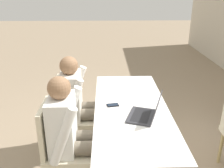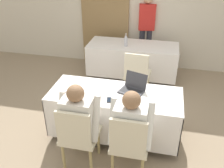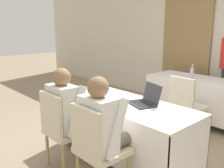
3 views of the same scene
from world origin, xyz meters
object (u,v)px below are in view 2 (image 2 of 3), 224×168
cell_phone (110,100)px  water_bottle (126,40)px  person_red_shirt (146,27)px  person_white_shirt (131,126)px  chair_near_right (129,143)px  chair_far_spare (137,73)px  laptop (133,88)px  chair_near_left (78,135)px  person_checkered_shirt (80,119)px

cell_phone → water_bottle: (-0.13, 1.98, 0.11)m
person_red_shirt → person_white_shirt: bearing=-97.1°
chair_near_right → person_white_shirt: size_ratio=0.78×
chair_far_spare → person_red_shirt: person_red_shirt is taller
water_bottle → person_white_shirt: bearing=-78.6°
laptop → cell_phone: (-0.26, -0.30, -0.04)m
laptop → chair_far_spare: 1.03m
water_bottle → person_red_shirt: person_red_shirt is taller
person_red_shirt → cell_phone: bearing=-103.8°
person_white_shirt → chair_near_left: bearing=9.5°
chair_near_right → person_checkered_shirt: bearing=-9.5°
chair_far_spare → person_checkered_shirt: 1.74m
chair_near_right → person_checkered_shirt: person_checkered_shirt is taller
laptop → cell_phone: 0.39m
chair_near_right → person_white_shirt: 0.19m
water_bottle → person_white_shirt: size_ratio=0.21×
water_bottle → person_checkered_shirt: (-0.14, -2.36, -0.17)m
person_checkered_shirt → person_red_shirt: person_red_shirt is taller
chair_near_right → person_white_shirt: bearing=-90.0°
chair_near_right → chair_far_spare: bearing=-85.3°
laptop → chair_far_spare: size_ratio=0.43×
chair_near_left → person_red_shirt: 3.29m
chair_near_left → chair_far_spare: same height
chair_near_left → person_white_shirt: person_white_shirt is taller
chair_near_left → person_white_shirt: size_ratio=0.78×
laptop → person_checkered_shirt: bearing=-109.5°
water_bottle → person_checkered_shirt: 2.37m
chair_near_right → chair_far_spare: size_ratio=1.00×
laptop → chair_far_spare: bearing=112.1°
laptop → chair_far_spare: (-0.06, 0.99, -0.27)m
person_checkered_shirt → person_white_shirt: size_ratio=1.00×
chair_near_left → water_bottle: bearing=-93.3°
chair_near_left → chair_near_right: (0.62, 0.00, 0.00)m
chair_far_spare → person_red_shirt: 1.51m
cell_phone → water_bottle: bearing=82.4°
chair_near_left → chair_far_spare: size_ratio=1.00×
water_bottle → chair_near_right: size_ratio=0.28×
cell_phone → chair_near_left: 0.60m
laptop → person_red_shirt: person_red_shirt is taller
laptop → person_checkered_shirt: size_ratio=0.33×
water_bottle → chair_near_left: water_bottle is taller
laptop → chair_near_right: laptop is taller
chair_far_spare → person_white_shirt: (0.15, -1.67, 0.16)m
chair_near_left → chair_near_right: 0.62m
chair_near_right → laptop: bearing=-83.7°
laptop → water_bottle: 1.73m
water_bottle → chair_near_right: bearing=-79.1°
water_bottle → chair_far_spare: size_ratio=0.28×
cell_phone → person_red_shirt: bearing=74.7°
chair_near_left → chair_near_right: size_ratio=1.00×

